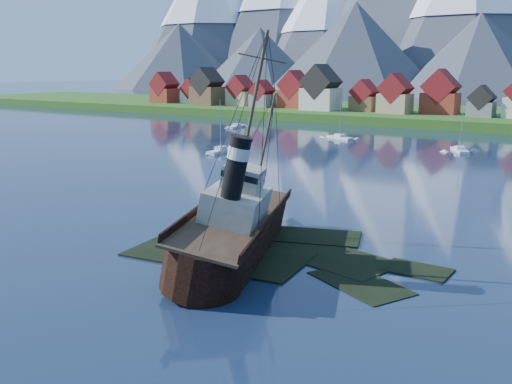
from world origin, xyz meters
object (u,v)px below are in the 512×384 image
Objects in this scene: sailboat_b at (221,152)px; tugboat_wreck at (238,225)px; sailboat_f at (236,127)px; sailboat_e at (460,151)px; sailboat_c at (340,138)px.

tugboat_wreck is at bearing -55.35° from sailboat_b.
sailboat_f is (-75.00, 101.86, -2.69)m from tugboat_wreck.
sailboat_e is at bearing -19.66° from sailboat_f.
sailboat_c is at bearing 70.62° from sailboat_b.
sailboat_c is 1.07× the size of sailboat_e.
sailboat_e is at bearing 68.65° from tugboat_wreck.
sailboat_c is 1.00× the size of sailboat_f.
tugboat_wreck is 2.37× the size of sailboat_b.
tugboat_wreck is at bearing -118.43° from sailboat_e.
sailboat_b is 39.98m from sailboat_c.
tugboat_wreck reaches higher than sailboat_e.
sailboat_b is at bearing -172.48° from sailboat_e.
sailboat_e is at bearing 32.14° from sailboat_b.
sailboat_b is 1.14× the size of sailboat_f.
tugboat_wreck is 126.53m from sailboat_f.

